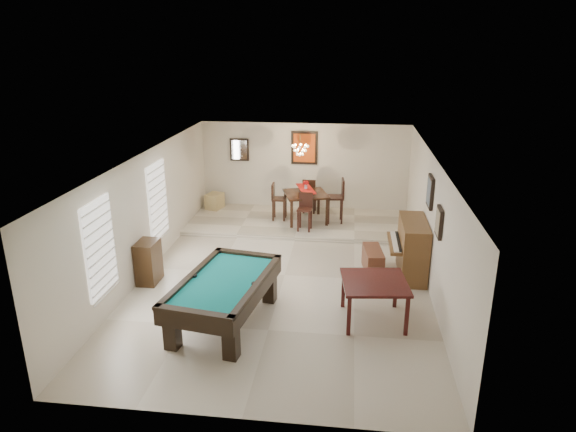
% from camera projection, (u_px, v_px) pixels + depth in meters
% --- Properties ---
extents(ground_plane, '(6.00, 9.00, 0.02)m').
position_uv_depth(ground_plane, '(285.00, 275.00, 11.12)').
color(ground_plane, beige).
extents(wall_back, '(6.00, 0.04, 2.60)m').
position_uv_depth(wall_back, '(304.00, 168.00, 14.92)').
color(wall_back, silver).
rests_on(wall_back, ground_plane).
extents(wall_front, '(6.00, 0.04, 2.60)m').
position_uv_depth(wall_front, '(239.00, 335.00, 6.47)').
color(wall_front, silver).
rests_on(wall_front, ground_plane).
extents(wall_left, '(0.04, 9.00, 2.60)m').
position_uv_depth(wall_left, '(147.00, 213.00, 11.04)').
color(wall_left, silver).
rests_on(wall_left, ground_plane).
extents(wall_right, '(0.04, 9.00, 2.60)m').
position_uv_depth(wall_right, '(432.00, 224.00, 10.35)').
color(wall_right, silver).
rests_on(wall_right, ground_plane).
extents(ceiling, '(6.00, 9.00, 0.04)m').
position_uv_depth(ceiling, '(284.00, 157.00, 10.27)').
color(ceiling, white).
rests_on(ceiling, wall_back).
extents(dining_step, '(6.00, 2.50, 0.12)m').
position_uv_depth(dining_step, '(300.00, 222.00, 14.15)').
color(dining_step, beige).
rests_on(dining_step, ground_plane).
extents(window_left_front, '(0.06, 1.00, 1.70)m').
position_uv_depth(window_left_front, '(100.00, 247.00, 8.94)').
color(window_left_front, white).
rests_on(window_left_front, wall_left).
extents(window_left_rear, '(0.06, 1.00, 1.70)m').
position_uv_depth(window_left_rear, '(158.00, 200.00, 11.57)').
color(window_left_rear, white).
rests_on(window_left_rear, wall_left).
extents(pool_table, '(1.73, 2.68, 0.83)m').
position_uv_depth(pool_table, '(225.00, 302.00, 9.12)').
color(pool_table, black).
rests_on(pool_table, ground_plane).
extents(square_table, '(1.26, 1.26, 0.78)m').
position_uv_depth(square_table, '(374.00, 301.00, 9.21)').
color(square_table, black).
rests_on(square_table, ground_plane).
extents(upright_piano, '(0.82, 1.46, 1.22)m').
position_uv_depth(upright_piano, '(406.00, 248.00, 10.97)').
color(upright_piano, brown).
rests_on(upright_piano, ground_plane).
extents(piano_bench, '(0.47, 0.97, 0.52)m').
position_uv_depth(piano_bench, '(373.00, 260.00, 11.22)').
color(piano_bench, brown).
rests_on(piano_bench, ground_plane).
extents(apothecary_chest, '(0.40, 0.60, 0.90)m').
position_uv_depth(apothecary_chest, '(148.00, 262.00, 10.68)').
color(apothecary_chest, black).
rests_on(apothecary_chest, ground_plane).
extents(dining_table, '(1.37, 1.37, 0.91)m').
position_uv_depth(dining_table, '(306.00, 205.00, 13.97)').
color(dining_table, black).
rests_on(dining_table, dining_step).
extents(flower_vase, '(0.17, 0.17, 0.23)m').
position_uv_depth(flower_vase, '(306.00, 185.00, 13.78)').
color(flower_vase, '#B70F12').
rests_on(flower_vase, dining_table).
extents(dining_chair_south, '(0.39, 0.39, 0.98)m').
position_uv_depth(dining_chair_south, '(305.00, 212.00, 13.26)').
color(dining_chair_south, black).
rests_on(dining_chair_south, dining_step).
extents(dining_chair_north, '(0.39, 0.39, 1.00)m').
position_uv_depth(dining_chair_north, '(310.00, 195.00, 14.66)').
color(dining_chair_north, black).
rests_on(dining_chair_north, dining_step).
extents(dining_chair_west, '(0.38, 0.38, 1.02)m').
position_uv_depth(dining_chair_west, '(279.00, 202.00, 14.05)').
color(dining_chair_west, black).
rests_on(dining_chair_west, dining_step).
extents(dining_chair_east, '(0.49, 0.49, 1.20)m').
position_uv_depth(dining_chair_east, '(335.00, 201.00, 13.83)').
color(dining_chair_east, black).
rests_on(dining_chair_east, dining_step).
extents(corner_bench, '(0.52, 0.59, 0.45)m').
position_uv_depth(corner_bench, '(215.00, 201.00, 15.07)').
color(corner_bench, tan).
rests_on(corner_bench, dining_step).
extents(chandelier, '(0.44, 0.44, 0.60)m').
position_uv_depth(chandelier, '(300.00, 146.00, 13.41)').
color(chandelier, '#FFE5B2').
rests_on(chandelier, ceiling).
extents(back_painting, '(0.75, 0.06, 0.95)m').
position_uv_depth(back_painting, '(304.00, 148.00, 14.69)').
color(back_painting, '#D84C14').
rests_on(back_painting, wall_back).
extents(back_mirror, '(0.55, 0.06, 0.65)m').
position_uv_depth(back_mirror, '(239.00, 150.00, 14.94)').
color(back_mirror, white).
rests_on(back_mirror, wall_back).
extents(right_picture_upper, '(0.06, 0.55, 0.65)m').
position_uv_depth(right_picture_upper, '(430.00, 192.00, 10.44)').
color(right_picture_upper, slate).
rests_on(right_picture_upper, wall_right).
extents(right_picture_lower, '(0.06, 0.45, 0.55)m').
position_uv_depth(right_picture_lower, '(439.00, 222.00, 9.29)').
color(right_picture_lower, gray).
rests_on(right_picture_lower, wall_right).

